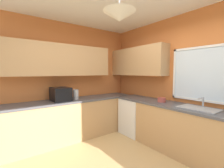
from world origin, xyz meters
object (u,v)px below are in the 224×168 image
(bowl, at_px, (162,100))
(sink_assembly, at_px, (199,108))
(kettle, at_px, (76,94))
(dishwasher, at_px, (135,116))
(microwave, at_px, (61,94))

(bowl, bearing_deg, sink_assembly, 0.50)
(sink_assembly, xyz_separation_m, bowl, (-0.74, -0.01, 0.03))
(bowl, bearing_deg, kettle, -136.42)
(sink_assembly, bearing_deg, bowl, -179.50)
(sink_assembly, distance_m, bowl, 0.74)
(dishwasher, height_order, bowl, bowl)
(dishwasher, distance_m, bowl, 0.90)
(microwave, xyz_separation_m, bowl, (1.40, 1.65, -0.10))
(microwave, bearing_deg, bowl, 49.78)
(dishwasher, distance_m, sink_assembly, 1.55)
(kettle, xyz_separation_m, sink_assembly, (2.11, 1.32, -0.10))
(kettle, relative_size, sink_assembly, 0.37)
(microwave, relative_size, kettle, 2.14)
(dishwasher, xyz_separation_m, sink_assembly, (1.47, 0.04, 0.49))
(dishwasher, relative_size, kettle, 3.86)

